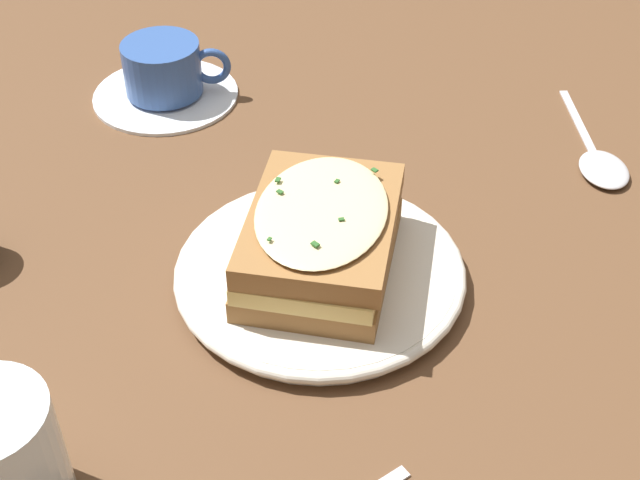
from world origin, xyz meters
TOP-DOWN VIEW (x-y plane):
  - ground_plane at (0.00, 0.00)m, footprint 2.40×2.40m
  - dinner_plate at (-0.02, 0.01)m, footprint 0.23×0.23m
  - sandwich at (-0.02, 0.01)m, footprint 0.18×0.16m
  - teacup_with_saucer at (0.13, 0.30)m, footprint 0.15×0.15m
  - water_glass at (-0.29, 0.05)m, footprint 0.08×0.08m
  - spoon at (0.26, -0.12)m, footprint 0.16×0.13m

SIDE VIEW (x-z plane):
  - ground_plane at x=0.00m, z-range 0.00..0.00m
  - spoon at x=0.26m, z-range 0.00..0.01m
  - dinner_plate at x=-0.02m, z-range 0.00..0.02m
  - teacup_with_saucer at x=0.13m, z-range -0.01..0.06m
  - sandwich at x=-0.02m, z-range 0.02..0.08m
  - water_glass at x=-0.29m, z-range 0.00..0.09m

